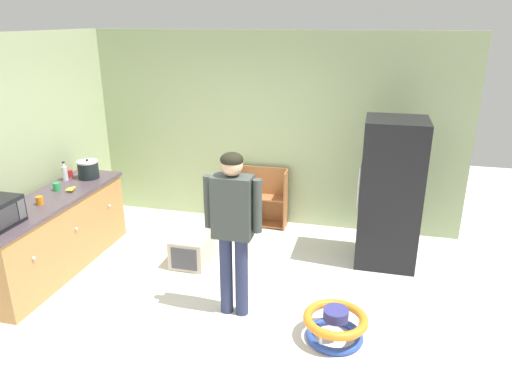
{
  "coord_description": "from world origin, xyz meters",
  "views": [
    {
      "loc": [
        1.34,
        -4.02,
        2.84
      ],
      "look_at": [
        0.2,
        0.51,
        1.11
      ],
      "focal_mm": 33.16,
      "sensor_mm": 36.0,
      "label": 1
    }
  ],
  "objects_px": {
    "standing_person": "(233,221)",
    "orange_cup": "(40,201)",
    "banana_bunch": "(71,189)",
    "baby_walker": "(335,325)",
    "green_cup": "(57,187)",
    "kitchen_counter": "(54,234)",
    "clear_bottle": "(65,173)",
    "pet_carrier": "(192,249)",
    "bookshelf": "(256,201)",
    "red_cup": "(70,173)",
    "refrigerator": "(390,193)",
    "crock_pot": "(88,170)"
  },
  "relations": [
    {
      "from": "refrigerator",
      "to": "bookshelf",
      "type": "xyz_separation_m",
      "value": [
        -1.82,
        0.7,
        -0.53
      ]
    },
    {
      "from": "standing_person",
      "to": "orange_cup",
      "type": "height_order",
      "value": "standing_person"
    },
    {
      "from": "red_cup",
      "to": "crock_pot",
      "type": "bearing_deg",
      "value": 4.43
    },
    {
      "from": "standing_person",
      "to": "orange_cup",
      "type": "distance_m",
      "value": 2.29
    },
    {
      "from": "bookshelf",
      "to": "pet_carrier",
      "type": "bearing_deg",
      "value": -109.47
    },
    {
      "from": "green_cup",
      "to": "red_cup",
      "type": "xyz_separation_m",
      "value": [
        -0.16,
        0.49,
        0.0
      ]
    },
    {
      "from": "standing_person",
      "to": "baby_walker",
      "type": "xyz_separation_m",
      "value": [
        1.04,
        -0.19,
        -0.86
      ]
    },
    {
      "from": "refrigerator",
      "to": "standing_person",
      "type": "distance_m",
      "value": 2.13
    },
    {
      "from": "refrigerator",
      "to": "orange_cup",
      "type": "height_order",
      "value": "refrigerator"
    },
    {
      "from": "bookshelf",
      "to": "red_cup",
      "type": "relative_size",
      "value": 8.95
    },
    {
      "from": "refrigerator",
      "to": "bookshelf",
      "type": "bearing_deg",
      "value": 159.1
    },
    {
      "from": "red_cup",
      "to": "green_cup",
      "type": "bearing_deg",
      "value": -72.12
    },
    {
      "from": "pet_carrier",
      "to": "orange_cup",
      "type": "height_order",
      "value": "orange_cup"
    },
    {
      "from": "bookshelf",
      "to": "standing_person",
      "type": "height_order",
      "value": "standing_person"
    },
    {
      "from": "kitchen_counter",
      "to": "refrigerator",
      "type": "distance_m",
      "value": 4.0
    },
    {
      "from": "kitchen_counter",
      "to": "pet_carrier",
      "type": "distance_m",
      "value": 1.63
    },
    {
      "from": "banana_bunch",
      "to": "clear_bottle",
      "type": "distance_m",
      "value": 0.47
    },
    {
      "from": "kitchen_counter",
      "to": "bookshelf",
      "type": "height_order",
      "value": "kitchen_counter"
    },
    {
      "from": "green_cup",
      "to": "orange_cup",
      "type": "bearing_deg",
      "value": -76.62
    },
    {
      "from": "orange_cup",
      "to": "red_cup",
      "type": "bearing_deg",
      "value": 105.75
    },
    {
      "from": "red_cup",
      "to": "pet_carrier",
      "type": "bearing_deg",
      "value": -7.0
    },
    {
      "from": "baby_walker",
      "to": "green_cup",
      "type": "relative_size",
      "value": 6.36
    },
    {
      "from": "baby_walker",
      "to": "red_cup",
      "type": "distance_m",
      "value": 3.89
    },
    {
      "from": "green_cup",
      "to": "standing_person",
      "type": "bearing_deg",
      "value": -14.48
    },
    {
      "from": "crock_pot",
      "to": "red_cup",
      "type": "distance_m",
      "value": 0.28
    },
    {
      "from": "clear_bottle",
      "to": "green_cup",
      "type": "distance_m",
      "value": 0.39
    },
    {
      "from": "kitchen_counter",
      "to": "clear_bottle",
      "type": "distance_m",
      "value": 0.86
    },
    {
      "from": "clear_bottle",
      "to": "crock_pot",
      "type": "bearing_deg",
      "value": 31.31
    },
    {
      "from": "kitchen_counter",
      "to": "red_cup",
      "type": "xyz_separation_m",
      "value": [
        -0.23,
        0.75,
        0.5
      ]
    },
    {
      "from": "orange_cup",
      "to": "banana_bunch",
      "type": "bearing_deg",
      "value": 80.63
    },
    {
      "from": "banana_bunch",
      "to": "kitchen_counter",
      "type": "bearing_deg",
      "value": -111.2
    },
    {
      "from": "baby_walker",
      "to": "red_cup",
      "type": "height_order",
      "value": "red_cup"
    },
    {
      "from": "kitchen_counter",
      "to": "crock_pot",
      "type": "distance_m",
      "value": 0.96
    },
    {
      "from": "standing_person",
      "to": "red_cup",
      "type": "relative_size",
      "value": 17.87
    },
    {
      "from": "standing_person",
      "to": "crock_pot",
      "type": "relative_size",
      "value": 6.48
    },
    {
      "from": "baby_walker",
      "to": "clear_bottle",
      "type": "height_order",
      "value": "clear_bottle"
    },
    {
      "from": "clear_bottle",
      "to": "red_cup",
      "type": "bearing_deg",
      "value": 101.27
    },
    {
      "from": "bookshelf",
      "to": "red_cup",
      "type": "distance_m",
      "value": 2.54
    },
    {
      "from": "pet_carrier",
      "to": "orange_cup",
      "type": "bearing_deg",
      "value": -154.11
    },
    {
      "from": "refrigerator",
      "to": "green_cup",
      "type": "distance_m",
      "value": 3.98
    },
    {
      "from": "baby_walker",
      "to": "clear_bottle",
      "type": "distance_m",
      "value": 3.83
    },
    {
      "from": "baby_walker",
      "to": "orange_cup",
      "type": "xyz_separation_m",
      "value": [
        -3.32,
        0.36,
        0.79
      ]
    },
    {
      "from": "pet_carrier",
      "to": "green_cup",
      "type": "height_order",
      "value": "green_cup"
    },
    {
      "from": "refrigerator",
      "to": "bookshelf",
      "type": "height_order",
      "value": "refrigerator"
    },
    {
      "from": "refrigerator",
      "to": "green_cup",
      "type": "height_order",
      "value": "refrigerator"
    },
    {
      "from": "standing_person",
      "to": "pet_carrier",
      "type": "distance_m",
      "value": 1.46
    },
    {
      "from": "banana_bunch",
      "to": "orange_cup",
      "type": "height_order",
      "value": "orange_cup"
    },
    {
      "from": "standing_person",
      "to": "baby_walker",
      "type": "height_order",
      "value": "standing_person"
    },
    {
      "from": "refrigerator",
      "to": "orange_cup",
      "type": "distance_m",
      "value": 4.0
    },
    {
      "from": "banana_bunch",
      "to": "clear_bottle",
      "type": "height_order",
      "value": "clear_bottle"
    }
  ]
}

